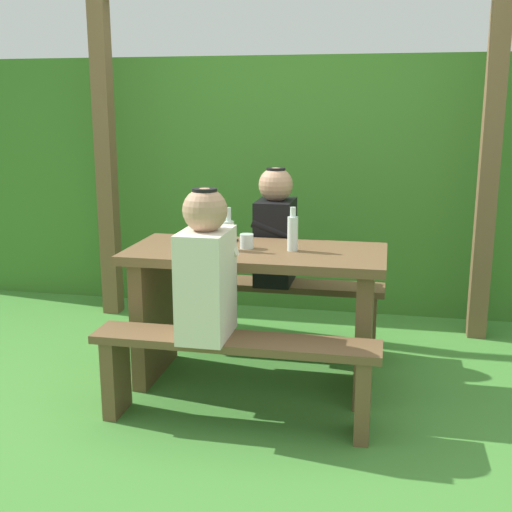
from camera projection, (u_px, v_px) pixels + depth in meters
The scene contains 13 objects.
ground_plane at pixel (256, 381), 3.69m from camera, with size 12.00×12.00×0.00m, color #438433.
hedge_backdrop at pixel (302, 180), 5.25m from camera, with size 6.40×0.97×1.88m, color #3C7428.
pergola_post_left at pixel (106, 162), 4.68m from camera, with size 0.12×0.12×2.27m, color brown.
pergola_post_right at pixel (489, 169), 4.16m from camera, with size 0.12×0.12×2.27m, color brown.
picnic_table at pixel (256, 294), 3.57m from camera, with size 1.40×0.64×0.77m.
bench_near at pixel (235, 363), 3.13m from camera, with size 1.40×0.24×0.45m.
bench_far at pixel (272, 301), 4.11m from camera, with size 1.40×0.24×0.45m.
person_white_shirt at pixel (206, 269), 3.05m from camera, with size 0.25×0.35×0.72m.
person_black_coat at pixel (275, 230), 4.00m from camera, with size 0.25×0.35×0.72m.
drinking_glass at pixel (247, 241), 3.53m from camera, with size 0.08×0.08×0.08m, color silver.
bottle_left at pixel (229, 234), 3.47m from camera, with size 0.06×0.06×0.23m.
bottle_right at pixel (293, 232), 3.46m from camera, with size 0.06×0.06×0.24m.
cell_phone at pixel (229, 242), 3.69m from camera, with size 0.07×0.14×0.01m, color black.
Camera 1 is at (0.69, -3.36, 1.54)m, focal length 45.40 mm.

